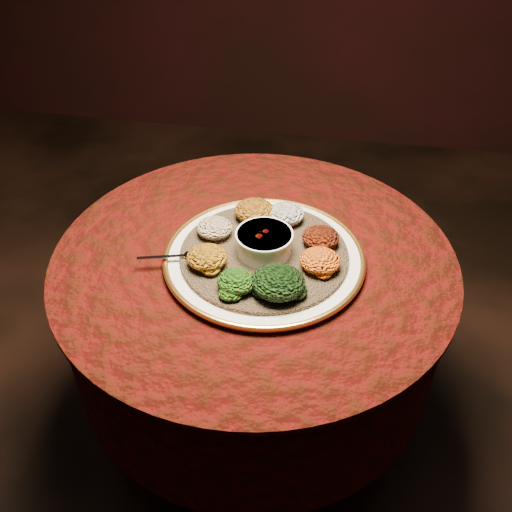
# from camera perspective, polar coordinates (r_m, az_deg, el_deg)

# --- Properties ---
(table) EXTENTS (0.96, 0.96, 0.73)m
(table) POSITION_cam_1_polar(r_m,az_deg,el_deg) (1.47, -0.19, -5.28)
(table) COLOR black
(table) RESTS_ON ground
(platter) EXTENTS (0.47, 0.47, 0.02)m
(platter) POSITION_cam_1_polar(r_m,az_deg,el_deg) (1.33, 0.81, -0.17)
(platter) COLOR white
(platter) RESTS_ON table
(injera) EXTENTS (0.45, 0.45, 0.01)m
(injera) POSITION_cam_1_polar(r_m,az_deg,el_deg) (1.32, 0.82, 0.19)
(injera) COLOR brown
(injera) RESTS_ON platter
(stew_bowl) EXTENTS (0.13, 0.13, 0.06)m
(stew_bowl) POSITION_cam_1_polar(r_m,az_deg,el_deg) (1.30, 0.83, 1.45)
(stew_bowl) COLOR white
(stew_bowl) RESTS_ON injera
(spoon) EXTENTS (0.14, 0.05, 0.01)m
(spoon) POSITION_cam_1_polar(r_m,az_deg,el_deg) (1.31, -6.86, 0.08)
(spoon) COLOR silver
(spoon) RESTS_ON injera
(portion_ayib) EXTENTS (0.09, 0.09, 0.04)m
(portion_ayib) POSITION_cam_1_polar(r_m,az_deg,el_deg) (1.40, 3.03, 4.25)
(portion_ayib) COLOR silver
(portion_ayib) RESTS_ON injera
(portion_kitfo) EXTENTS (0.09, 0.08, 0.04)m
(portion_kitfo) POSITION_cam_1_polar(r_m,az_deg,el_deg) (1.33, 6.47, 1.87)
(portion_kitfo) COLOR black
(portion_kitfo) RESTS_ON injera
(portion_tikil) EXTENTS (0.09, 0.09, 0.04)m
(portion_tikil) POSITION_cam_1_polar(r_m,az_deg,el_deg) (1.27, 6.43, -0.47)
(portion_tikil) COLOR #C97210
(portion_tikil) RESTS_ON injera
(portion_gomen) EXTENTS (0.11, 0.11, 0.06)m
(portion_gomen) POSITION_cam_1_polar(r_m,az_deg,el_deg) (1.20, 2.24, -2.64)
(portion_gomen) COLOR black
(portion_gomen) RESTS_ON injera
(portion_mixveg) EXTENTS (0.08, 0.08, 0.04)m
(portion_mixveg) POSITION_cam_1_polar(r_m,az_deg,el_deg) (1.21, -1.95, -2.54)
(portion_mixveg) COLOR #A2400A
(portion_mixveg) RESTS_ON injera
(portion_kik) EXTENTS (0.09, 0.09, 0.04)m
(portion_kik) POSITION_cam_1_polar(r_m,az_deg,el_deg) (1.27, -4.91, -0.13)
(portion_kik) COLOR #BA7910
(portion_kik) RESTS_ON injera
(portion_timatim) EXTENTS (0.09, 0.08, 0.04)m
(portion_timatim) POSITION_cam_1_polar(r_m,az_deg,el_deg) (1.36, -4.16, 2.82)
(portion_timatim) COLOR #710806
(portion_timatim) RESTS_ON injera
(portion_shiro) EXTENTS (0.10, 0.09, 0.05)m
(portion_shiro) POSITION_cam_1_polar(r_m,az_deg,el_deg) (1.41, -0.16, 4.56)
(portion_shiro) COLOR #A46513
(portion_shiro) RESTS_ON injera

